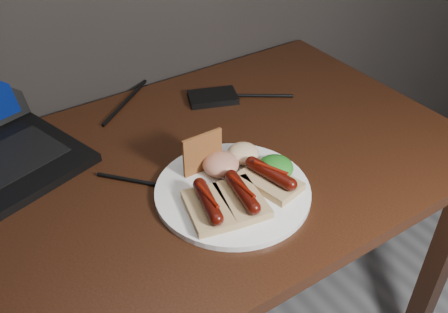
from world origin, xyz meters
TOP-DOWN VIEW (x-y plane):
  - desk at (0.00, 1.38)m, footprint 1.40×0.70m
  - hard_drive at (0.29, 1.57)m, footprint 0.13×0.11m
  - desk_cables at (-0.00, 1.53)m, footprint 0.89×0.43m
  - plate at (0.13, 1.26)m, footprint 0.35×0.35m
  - bread_sausage_left at (0.06, 1.23)m, footprint 0.10×0.13m
  - bread_sausage_center at (0.12, 1.22)m, footprint 0.09×0.13m
  - bread_sausage_right at (0.20, 1.23)m, footprint 0.09×0.13m
  - crispbread at (0.12, 1.34)m, footprint 0.09×0.01m
  - salad_greens at (0.23, 1.25)m, footprint 0.07×0.07m
  - salsa_mound at (0.14, 1.32)m, footprint 0.07×0.07m
  - coleslaw_mound at (0.20, 1.32)m, footprint 0.06×0.06m

SIDE VIEW (x-z plane):
  - desk at x=0.00m, z-range 0.29..1.04m
  - desk_cables at x=0.00m, z-range 0.75..0.76m
  - plate at x=0.13m, z-range 0.75..0.76m
  - hard_drive at x=0.29m, z-range 0.75..0.77m
  - bread_sausage_left at x=0.06m, z-range 0.76..0.80m
  - bread_sausage_center at x=0.12m, z-range 0.76..0.80m
  - bread_sausage_right at x=0.20m, z-range 0.76..0.80m
  - coleslaw_mound at x=0.20m, z-range 0.76..0.80m
  - salad_greens at x=0.23m, z-range 0.76..0.80m
  - salsa_mound at x=0.14m, z-range 0.76..0.80m
  - crispbread at x=0.12m, z-range 0.76..0.85m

